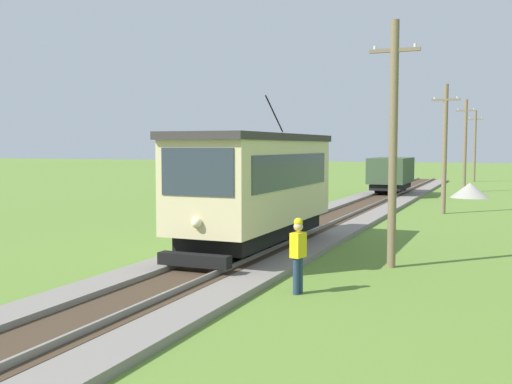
{
  "coord_description": "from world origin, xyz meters",
  "views": [
    {
      "loc": [
        7.41,
        -1.87,
        3.44
      ],
      "look_at": [
        0.51,
        14.75,
        2.07
      ],
      "focal_mm": 42.64,
      "sensor_mm": 36.0,
      "label": 1
    }
  ],
  "objects_px": {
    "utility_pole_mid": "(445,147)",
    "gravel_pile": "(470,190)",
    "utility_pole_far": "(465,145)",
    "utility_pole_near_tram": "(393,142)",
    "utility_pole_distant": "(475,145)",
    "freight_car": "(391,173)",
    "track_worker": "(298,252)",
    "red_tram": "(256,185)"
  },
  "relations": [
    {
      "from": "utility_pole_mid",
      "to": "gravel_pile",
      "type": "xyz_separation_m",
      "value": [
        0.69,
        10.59,
        -2.87
      ]
    },
    {
      "from": "utility_pole_mid",
      "to": "utility_pole_far",
      "type": "distance_m",
      "value": 15.63
    },
    {
      "from": "utility_pole_near_tram",
      "to": "utility_pole_far",
      "type": "distance_m",
      "value": 30.56
    },
    {
      "from": "utility_pole_far",
      "to": "utility_pole_distant",
      "type": "relative_size",
      "value": 1.01
    },
    {
      "from": "utility_pole_distant",
      "to": "utility_pole_mid",
      "type": "bearing_deg",
      "value": -90.0
    },
    {
      "from": "utility_pole_near_tram",
      "to": "utility_pole_far",
      "type": "relative_size",
      "value": 1.0
    },
    {
      "from": "utility_pole_mid",
      "to": "gravel_pile",
      "type": "height_order",
      "value": "utility_pole_mid"
    },
    {
      "from": "freight_car",
      "to": "utility_pole_distant",
      "type": "bearing_deg",
      "value": 77.32
    },
    {
      "from": "utility_pole_distant",
      "to": "track_worker",
      "type": "distance_m",
      "value": 48.64
    },
    {
      "from": "red_tram",
      "to": "utility_pole_mid",
      "type": "xyz_separation_m",
      "value": [
        4.43,
        14.25,
        1.18
      ]
    },
    {
      "from": "utility_pole_near_tram",
      "to": "track_worker",
      "type": "height_order",
      "value": "utility_pole_near_tram"
    },
    {
      "from": "utility_pole_near_tram",
      "to": "track_worker",
      "type": "distance_m",
      "value": 4.94
    },
    {
      "from": "red_tram",
      "to": "freight_car",
      "type": "height_order",
      "value": "red_tram"
    },
    {
      "from": "gravel_pile",
      "to": "track_worker",
      "type": "height_order",
      "value": "track_worker"
    },
    {
      "from": "red_tram",
      "to": "utility_pole_far",
      "type": "relative_size",
      "value": 1.24
    },
    {
      "from": "utility_pole_near_tram",
      "to": "utility_pole_mid",
      "type": "xyz_separation_m",
      "value": [
        0.0,
        14.93,
        -0.18
      ]
    },
    {
      "from": "freight_car",
      "to": "gravel_pile",
      "type": "relative_size",
      "value": 2.03
    },
    {
      "from": "utility_pole_near_tram",
      "to": "utility_pole_mid",
      "type": "bearing_deg",
      "value": 90.0
    },
    {
      "from": "red_tram",
      "to": "utility_pole_far",
      "type": "height_order",
      "value": "utility_pole_far"
    },
    {
      "from": "red_tram",
      "to": "freight_car",
      "type": "bearing_deg",
      "value": 90.01
    },
    {
      "from": "utility_pole_distant",
      "to": "freight_car",
      "type": "bearing_deg",
      "value": -102.68
    },
    {
      "from": "utility_pole_near_tram",
      "to": "gravel_pile",
      "type": "bearing_deg",
      "value": 88.45
    },
    {
      "from": "utility_pole_mid",
      "to": "red_tram",
      "type": "bearing_deg",
      "value": -107.25
    },
    {
      "from": "gravel_pile",
      "to": "utility_pole_distant",
      "type": "bearing_deg",
      "value": 92.08
    },
    {
      "from": "track_worker",
      "to": "freight_car",
      "type": "bearing_deg",
      "value": 109.03
    },
    {
      "from": "red_tram",
      "to": "utility_pole_near_tram",
      "type": "xyz_separation_m",
      "value": [
        4.43,
        -0.68,
        1.36
      ]
    },
    {
      "from": "utility_pole_distant",
      "to": "gravel_pile",
      "type": "bearing_deg",
      "value": -87.92
    },
    {
      "from": "utility_pole_far",
      "to": "track_worker",
      "type": "relative_size",
      "value": 3.86
    },
    {
      "from": "freight_car",
      "to": "gravel_pile",
      "type": "height_order",
      "value": "freight_car"
    },
    {
      "from": "red_tram",
      "to": "track_worker",
      "type": "bearing_deg",
      "value": -57.33
    },
    {
      "from": "red_tram",
      "to": "utility_pole_mid",
      "type": "bearing_deg",
      "value": 72.75
    },
    {
      "from": "utility_pole_far",
      "to": "utility_pole_mid",
      "type": "bearing_deg",
      "value": -90.0
    },
    {
      "from": "red_tram",
      "to": "utility_pole_near_tram",
      "type": "height_order",
      "value": "utility_pole_near_tram"
    },
    {
      "from": "utility_pole_mid",
      "to": "utility_pole_distant",
      "type": "distance_m",
      "value": 29.67
    },
    {
      "from": "utility_pole_far",
      "to": "track_worker",
      "type": "xyz_separation_m",
      "value": [
        -1.45,
        -34.52,
        -2.55
      ]
    },
    {
      "from": "freight_car",
      "to": "utility_pole_mid",
      "type": "height_order",
      "value": "utility_pole_mid"
    },
    {
      "from": "utility_pole_near_tram",
      "to": "gravel_pile",
      "type": "relative_size",
      "value": 2.7
    },
    {
      "from": "utility_pole_far",
      "to": "track_worker",
      "type": "bearing_deg",
      "value": -92.41
    },
    {
      "from": "utility_pole_near_tram",
      "to": "red_tram",
      "type": "bearing_deg",
      "value": 171.3
    },
    {
      "from": "red_tram",
      "to": "utility_pole_near_tram",
      "type": "relative_size",
      "value": 1.24
    },
    {
      "from": "freight_car",
      "to": "track_worker",
      "type": "xyz_separation_m",
      "value": [
        2.98,
        -28.87,
        -0.57
      ]
    },
    {
      "from": "utility_pole_distant",
      "to": "red_tram",
      "type": "bearing_deg",
      "value": -95.75
    }
  ]
}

